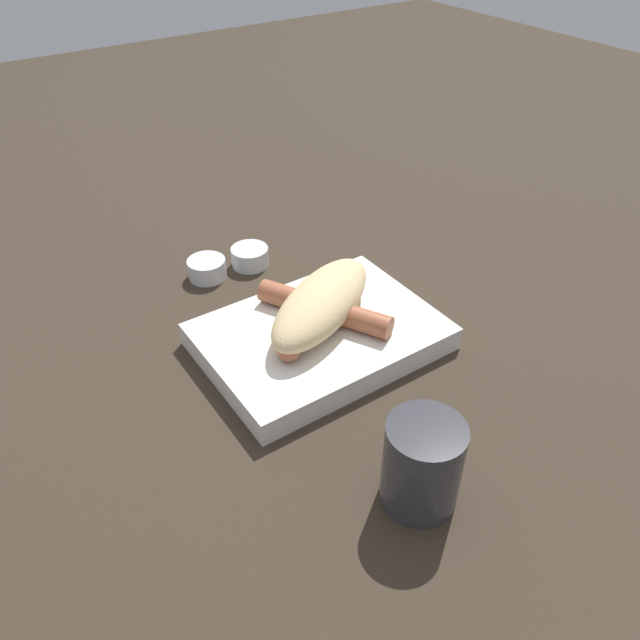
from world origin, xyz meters
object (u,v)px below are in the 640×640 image
(condiment_cup_near, at_px, (250,258))
(drink_glass, at_px, (422,464))
(food_tray, at_px, (320,336))
(bread_roll, at_px, (322,303))
(condiment_cup_far, at_px, (207,270))
(sausage, at_px, (324,308))

(condiment_cup_near, xyz_separation_m, drink_glass, (-0.07, -0.44, 0.03))
(food_tray, xyz_separation_m, bread_roll, (0.01, 0.01, 0.04))
(food_tray, bearing_deg, drink_glass, -101.46)
(condiment_cup_far, bearing_deg, food_tray, -77.96)
(condiment_cup_far, bearing_deg, bread_roll, -75.06)
(bread_roll, bearing_deg, food_tray, -131.89)
(condiment_cup_far, bearing_deg, condiment_cup_near, -5.33)
(food_tray, xyz_separation_m, sausage, (0.01, 0.01, 0.03))
(bread_roll, bearing_deg, condiment_cup_near, 86.94)
(food_tray, distance_m, condiment_cup_near, 0.21)
(drink_glass, bearing_deg, condiment_cup_near, 81.41)
(food_tray, bearing_deg, sausage, 40.98)
(sausage, relative_size, condiment_cup_far, 3.33)
(bread_roll, xyz_separation_m, condiment_cup_near, (0.01, 0.20, -0.04))
(bread_roll, distance_m, drink_glass, 0.25)
(bread_roll, xyz_separation_m, drink_glass, (-0.06, -0.24, -0.01))
(drink_glass, bearing_deg, bread_roll, 76.99)
(sausage, bearing_deg, condiment_cup_far, 106.36)
(drink_glass, bearing_deg, food_tray, 78.54)
(sausage, height_order, drink_glass, drink_glass)
(bread_roll, bearing_deg, condiment_cup_far, 104.94)
(condiment_cup_far, xyz_separation_m, drink_glass, (-0.00, -0.45, 0.03))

